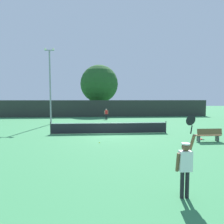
{
  "coord_description": "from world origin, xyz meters",
  "views": [
    {
      "loc": [
        -0.98,
        -16.35,
        3.07
      ],
      "look_at": [
        0.5,
        3.83,
        1.63
      ],
      "focal_mm": 30.21,
      "sensor_mm": 36.0,
      "label": 1
    }
  ],
  "objects": [
    {
      "name": "tennis_ball",
      "position": [
        -0.92,
        -3.5,
        0.03
      ],
      "size": [
        0.07,
        0.07,
        0.07
      ],
      "primitive_type": "sphere",
      "color": "#CCE033",
      "rests_on": "ground"
    },
    {
      "name": "parked_car_near",
      "position": [
        -2.54,
        21.76,
        0.78
      ],
      "size": [
        2.18,
        4.32,
        1.69
      ],
      "rotation": [
        0.0,
        0.0,
        0.07
      ],
      "color": "red",
      "rests_on": "ground"
    },
    {
      "name": "tennis_net",
      "position": [
        0.0,
        0.0,
        0.51
      ],
      "size": [
        10.22,
        0.08,
        1.07
      ],
      "color": "#232328",
      "rests_on": "ground"
    },
    {
      "name": "spare_racket",
      "position": [
        6.75,
        -2.78,
        0.02
      ],
      "size": [
        0.28,
        0.52,
        0.04
      ],
      "color": "black",
      "rests_on": "ground"
    },
    {
      "name": "perimeter_fence",
      "position": [
        0.0,
        15.42,
        1.4
      ],
      "size": [
        35.81,
        0.12,
        2.8
      ],
      "primitive_type": "cube",
      "color": "#2D332D",
      "rests_on": "ground"
    },
    {
      "name": "player_receiving",
      "position": [
        0.22,
        11.55,
        0.94
      ],
      "size": [
        0.57,
        0.23,
        1.55
      ],
      "rotation": [
        0.0,
        0.0,
        3.14
      ],
      "color": "red",
      "rests_on": "ground"
    },
    {
      "name": "courtside_bench",
      "position": [
        6.86,
        -3.61,
        0.48
      ],
      "size": [
        1.8,
        0.44,
        0.95
      ],
      "color": "brown",
      "rests_on": "ground"
    },
    {
      "name": "large_tree",
      "position": [
        -0.76,
        21.01,
        5.95
      ],
      "size": [
        7.36,
        7.36,
        9.64
      ],
      "color": "brown",
      "rests_on": "ground"
    },
    {
      "name": "light_pole",
      "position": [
        -6.67,
        6.62,
        5.07
      ],
      "size": [
        1.18,
        0.28,
        8.99
      ],
      "color": "gray",
      "rests_on": "ground"
    },
    {
      "name": "player_serving",
      "position": [
        1.68,
        -10.89,
        1.14
      ],
      "size": [
        0.68,
        0.4,
        2.57
      ],
      "color": "white",
      "rests_on": "ground"
    },
    {
      "name": "ground_plane",
      "position": [
        0.0,
        0.0,
        0.0
      ],
      "size": [
        120.0,
        120.0,
        0.0
      ],
      "primitive_type": "plane",
      "color": "#387F4C"
    }
  ]
}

